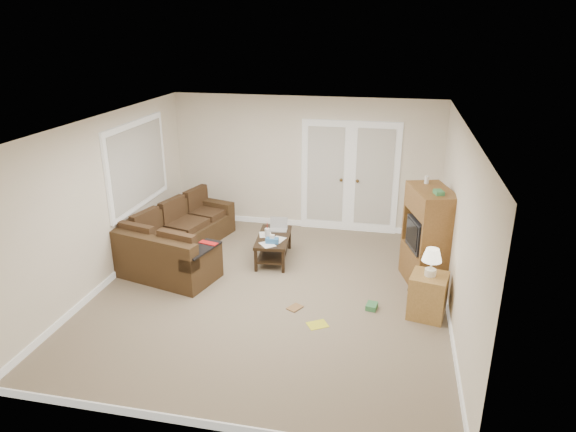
% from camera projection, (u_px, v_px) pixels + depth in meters
% --- Properties ---
extents(floor, '(5.50, 5.50, 0.00)m').
position_uv_depth(floor, '(271.00, 293.00, 7.52)').
color(floor, gray).
rests_on(floor, ground).
extents(ceiling, '(5.00, 5.50, 0.02)m').
position_uv_depth(ceiling, '(269.00, 123.00, 6.65)').
color(ceiling, white).
rests_on(ceiling, wall_back).
extents(wall_left, '(0.02, 5.50, 2.50)m').
position_uv_depth(wall_left, '(105.00, 201.00, 7.57)').
color(wall_left, white).
rests_on(wall_left, floor).
extents(wall_right, '(0.02, 5.50, 2.50)m').
position_uv_depth(wall_right, '(458.00, 227.00, 6.60)').
color(wall_right, white).
rests_on(wall_right, floor).
extents(wall_back, '(5.00, 0.02, 2.50)m').
position_uv_depth(wall_back, '(305.00, 164.00, 9.60)').
color(wall_back, white).
rests_on(wall_back, floor).
extents(wall_front, '(5.00, 0.02, 2.50)m').
position_uv_depth(wall_front, '(196.00, 318.00, 4.56)').
color(wall_front, white).
rests_on(wall_front, floor).
extents(baseboards, '(5.00, 5.50, 0.10)m').
position_uv_depth(baseboards, '(271.00, 290.00, 7.50)').
color(baseboards, white).
rests_on(baseboards, floor).
extents(french_doors, '(1.80, 0.05, 2.13)m').
position_uv_depth(french_doors, '(350.00, 178.00, 9.48)').
color(french_doors, white).
rests_on(french_doors, floor).
extents(window_left, '(0.05, 1.92, 1.42)m').
position_uv_depth(window_left, '(138.00, 165.00, 8.37)').
color(window_left, white).
rests_on(window_left, wall_left).
extents(sectional_sofa, '(1.80, 2.80, 0.77)m').
position_uv_depth(sectional_sofa, '(176.00, 242.00, 8.53)').
color(sectional_sofa, '#442F1A').
rests_on(sectional_sofa, floor).
extents(coffee_table, '(0.61, 1.07, 0.70)m').
position_uv_depth(coffee_table, '(274.00, 246.00, 8.55)').
color(coffee_table, black).
rests_on(coffee_table, floor).
extents(tv_armoire, '(0.75, 1.04, 1.61)m').
position_uv_depth(tv_armoire, '(428.00, 237.00, 7.57)').
color(tv_armoire, brown).
rests_on(tv_armoire, floor).
extents(side_cabinet, '(0.55, 0.55, 0.98)m').
position_uv_depth(side_cabinet, '(428.00, 292.00, 6.83)').
color(side_cabinet, '#AA7D3E').
rests_on(side_cabinet, floor).
extents(space_heater, '(0.12, 0.10, 0.28)m').
position_uv_depth(space_heater, '(417.00, 235.00, 9.23)').
color(space_heater, white).
rests_on(space_heater, floor).
extents(floor_magazine, '(0.33, 0.31, 0.01)m').
position_uv_depth(floor_magazine, '(317.00, 325.00, 6.73)').
color(floor_magazine, yellow).
rests_on(floor_magazine, floor).
extents(floor_greenbox, '(0.17, 0.21, 0.08)m').
position_uv_depth(floor_greenbox, '(372.00, 306.00, 7.10)').
color(floor_greenbox, '#3A7F48').
rests_on(floor_greenbox, floor).
extents(floor_book, '(0.24, 0.26, 0.02)m').
position_uv_depth(floor_book, '(291.00, 306.00, 7.17)').
color(floor_book, brown).
rests_on(floor_book, floor).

